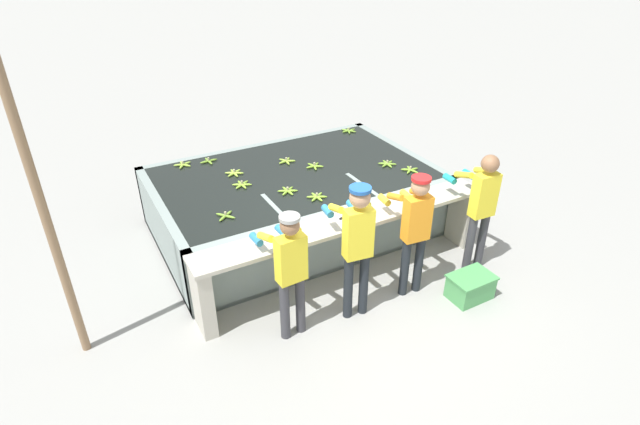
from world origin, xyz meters
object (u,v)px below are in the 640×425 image
worker_3 (481,202)px  banana_bunch_floating_10 (349,131)px  crate (470,287)px  support_post_left (48,225)px  worker_2 (415,224)px  banana_bunch_floating_7 (209,161)px  banana_bunch_floating_3 (226,216)px  banana_bunch_floating_11 (317,197)px  worker_0 (290,265)px  banana_bunch_floating_5 (286,161)px  banana_bunch_floating_1 (387,164)px  banana_bunch_floating_8 (234,173)px  banana_bunch_floating_2 (288,191)px  banana_bunch_floating_9 (183,165)px  worker_1 (357,239)px  banana_bunch_floating_0 (410,170)px  banana_bunch_floating_4 (314,166)px  banana_bunch_floating_6 (242,185)px  knife_0 (347,216)px

worker_3 → banana_bunch_floating_10: 3.16m
crate → support_post_left: support_post_left is taller
worker_2 → banana_bunch_floating_7: worker_2 is taller
banana_bunch_floating_3 → crate: (2.47, -1.85, -0.78)m
banana_bunch_floating_11 → worker_0: bearing=-129.4°
banana_bunch_floating_5 → crate: size_ratio=0.50×
banana_bunch_floating_3 → banana_bunch_floating_5: 1.80m
worker_0 → banana_bunch_floating_1: bearing=33.7°
banana_bunch_floating_8 → banana_bunch_floating_10: size_ratio=0.99×
worker_0 → banana_bunch_floating_2: bearing=64.9°
banana_bunch_floating_1 → banana_bunch_floating_9: same height
worker_1 → banana_bunch_floating_9: 3.35m
banana_bunch_floating_11 → worker_2: bearing=-62.6°
banana_bunch_floating_0 → banana_bunch_floating_10: same height
banana_bunch_floating_4 → banana_bunch_floating_6: (-1.18, -0.06, -0.00)m
worker_2 → banana_bunch_floating_3: size_ratio=6.68×
worker_2 → banana_bunch_floating_6: size_ratio=5.77×
banana_bunch_floating_7 → support_post_left: support_post_left is taller
banana_bunch_floating_4 → banana_bunch_floating_10: size_ratio=0.98×
banana_bunch_floating_4 → banana_bunch_floating_9: size_ratio=1.00×
worker_1 → worker_3: bearing=0.7°
worker_2 → banana_bunch_floating_9: worker_2 is taller
worker_0 → worker_1: worker_1 is taller
banana_bunch_floating_9 → support_post_left: 2.97m
worker_2 → banana_bunch_floating_9: size_ratio=5.85×
banana_bunch_floating_1 → banana_bunch_floating_7: bearing=148.9°
banana_bunch_floating_4 → banana_bunch_floating_6: bearing=-177.3°
worker_3 → knife_0: bearing=158.6°
banana_bunch_floating_1 → banana_bunch_floating_8: (-2.15, 0.82, 0.00)m
worker_1 → banana_bunch_floating_5: bearing=82.3°
knife_0 → worker_3: bearing=-21.4°
worker_0 → banana_bunch_floating_10: 4.11m
worker_0 → banana_bunch_floating_0: worker_0 is taller
worker_1 → support_post_left: support_post_left is taller
banana_bunch_floating_9 → banana_bunch_floating_10: bearing=0.3°
banana_bunch_floating_8 → knife_0: 2.01m
banana_bunch_floating_4 → banana_bunch_floating_9: 1.99m
banana_bunch_floating_6 → banana_bunch_floating_7: bearing=98.6°
banana_bunch_floating_11 → banana_bunch_floating_0: bearing=2.6°
banana_bunch_floating_4 → crate: banana_bunch_floating_4 is taller
banana_bunch_floating_0 → banana_bunch_floating_6: size_ratio=0.99×
worker_0 → banana_bunch_floating_11: 1.57m
banana_bunch_floating_5 → knife_0: bearing=-91.9°
banana_bunch_floating_10 → banana_bunch_floating_11: bearing=-131.5°
banana_bunch_floating_8 → banana_bunch_floating_3: bearing=-115.4°
banana_bunch_floating_10 → support_post_left: (-4.80, -2.26, 0.66)m
worker_2 → banana_bunch_floating_6: worker_2 is taller
banana_bunch_floating_1 → banana_bunch_floating_9: (-2.72, 1.48, 0.00)m
worker_3 → banana_bunch_floating_9: (-2.99, 3.14, -0.06)m
worker_1 → banana_bunch_floating_0: size_ratio=6.18×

